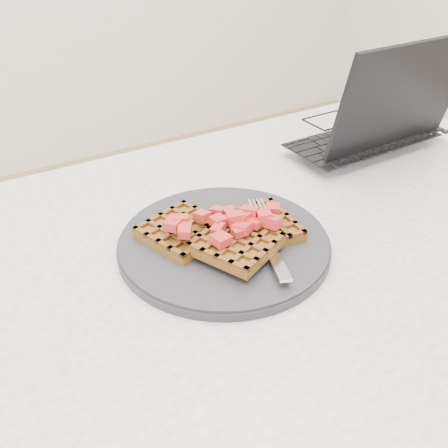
% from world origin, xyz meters
% --- Properties ---
extents(table, '(1.20, 0.80, 0.75)m').
position_xyz_m(table, '(0.00, 0.00, 0.64)').
color(table, silver).
rests_on(table, ground).
extents(plate, '(0.30, 0.30, 0.02)m').
position_xyz_m(plate, '(-0.08, 0.03, 0.76)').
color(plate, '#242427').
rests_on(plate, table).
extents(waffles, '(0.21, 0.20, 0.03)m').
position_xyz_m(waffles, '(-0.08, 0.03, 0.78)').
color(waffles, brown).
rests_on(waffles, plate).
extents(strawberry_pile, '(0.15, 0.15, 0.02)m').
position_xyz_m(strawberry_pile, '(-0.08, 0.03, 0.80)').
color(strawberry_pile, maroon).
rests_on(strawberry_pile, waffles).
extents(fork, '(0.09, 0.18, 0.02)m').
position_xyz_m(fork, '(-0.03, -0.01, 0.77)').
color(fork, silver).
rests_on(fork, plate).
extents(laptop, '(0.33, 0.24, 0.22)m').
position_xyz_m(laptop, '(0.33, 0.20, 0.79)').
color(laptop, black).
rests_on(laptop, table).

